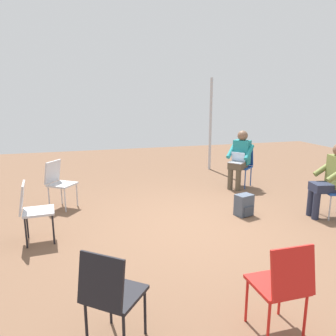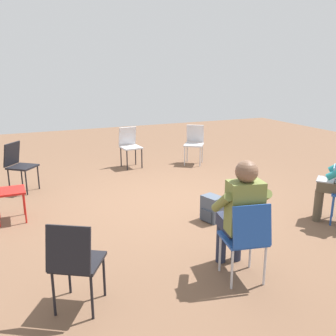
# 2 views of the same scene
# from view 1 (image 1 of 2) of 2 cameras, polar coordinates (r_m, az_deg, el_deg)

# --- Properties ---
(ground_plane) EXTENTS (15.62, 15.62, 0.00)m
(ground_plane) POSITION_cam_1_polar(r_m,az_deg,el_deg) (5.13, 5.44, -10.21)
(ground_plane) COLOR brown
(chair_northeast) EXTENTS (0.58, 0.58, 0.85)m
(chair_northeast) POSITION_cam_1_polar(r_m,az_deg,el_deg) (2.73, -10.01, -20.53)
(chair_northeast) COLOR black
(chair_northeast) RESTS_ON ground
(chair_southeast) EXTENTS (0.58, 0.57, 0.85)m
(chair_southeast) POSITION_cam_1_polar(r_m,az_deg,el_deg) (6.13, -18.51, -2.12)
(chair_southeast) COLOR #B7B7BC
(chair_southeast) RESTS_ON ground
(chair_southwest) EXTENTS (0.58, 0.58, 0.85)m
(chair_southwest) POSITION_cam_1_polar(r_m,az_deg,el_deg) (7.42, 12.84, 0.70)
(chair_southwest) COLOR #1E4799
(chair_southwest) RESTS_ON ground
(chair_east) EXTENTS (0.46, 0.43, 0.85)m
(chair_east) POSITION_cam_1_polar(r_m,az_deg,el_deg) (4.81, -22.54, -6.40)
(chair_east) COLOR #B7B7BC
(chair_east) RESTS_ON ground
(chair_north) EXTENTS (0.40, 0.44, 0.85)m
(chair_north) POSITION_cam_1_polar(r_m,az_deg,el_deg) (2.95, 19.31, -18.35)
(chair_north) COLOR red
(chair_north) RESTS_ON ground
(person_with_laptop) EXTENTS (0.64, 0.63, 1.24)m
(person_with_laptop) POSITION_cam_1_polar(r_m,az_deg,el_deg) (7.23, 12.42, 2.00)
(person_with_laptop) COLOR #4C4233
(person_with_laptop) RESTS_ON ground
(person_in_olive) EXTENTS (0.57, 0.56, 1.24)m
(person_in_olive) POSITION_cam_1_polar(r_m,az_deg,el_deg) (5.94, 26.61, -1.30)
(person_in_olive) COLOR #23283D
(person_in_olive) RESTS_ON ground
(backpack_near_laptop_user) EXTENTS (0.32, 0.29, 0.36)m
(backpack_near_laptop_user) POSITION_cam_1_polar(r_m,az_deg,el_deg) (5.68, 13.06, -6.49)
(backpack_near_laptop_user) COLOR #475160
(backpack_near_laptop_user) RESTS_ON ground
(tent_pole_far) EXTENTS (0.07, 0.07, 2.43)m
(tent_pole_far) POSITION_cam_1_polar(r_m,az_deg,el_deg) (8.86, 7.41, 7.50)
(tent_pole_far) COLOR #B2B2B7
(tent_pole_far) RESTS_ON ground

